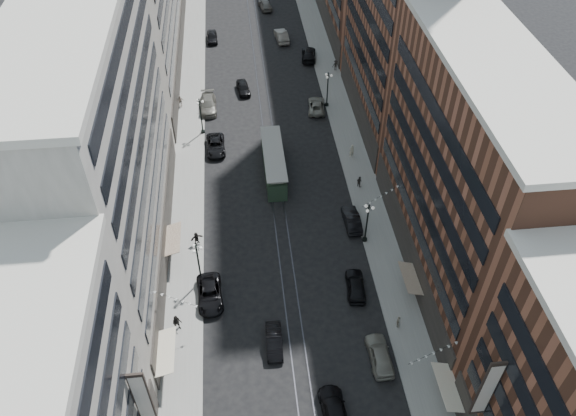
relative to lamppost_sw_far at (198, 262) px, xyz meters
name	(u,v)px	position (x,y,z in m)	size (l,w,h in m)	color
ground	(265,110)	(9.20, 32.00, -3.10)	(220.00, 220.00, 0.00)	black
sidewalk_west	(192,79)	(-1.80, 42.00, -3.02)	(4.00, 180.00, 0.15)	gray
sidewalk_east	(328,72)	(20.20, 42.00, -3.02)	(4.00, 180.00, 0.15)	gray
rail_west	(257,76)	(8.50, 42.00, -3.09)	(0.12, 180.00, 0.02)	#2D2D33
rail_east	(265,75)	(9.90, 42.00, -3.09)	(0.12, 180.00, 0.02)	#2D2D33
building_west_mid	(104,153)	(-7.80, 5.00, 10.90)	(8.00, 36.00, 28.00)	#AAA397
building_east_mid	(465,179)	(26.20, 0.00, 8.90)	(8.00, 30.00, 24.00)	brown
lamppost_sw_far	(198,262)	(0.00, 0.00, 0.00)	(1.03, 1.14, 5.52)	black
lamppost_sw_mid	(201,115)	(0.00, 27.00, 0.00)	(1.03, 1.14, 5.52)	black
lamppost_se_far	(367,222)	(18.40, 4.00, 0.00)	(1.03, 1.14, 5.52)	black
lamppost_se_mid	(328,88)	(18.40, 32.00, 0.00)	(1.03, 1.14, 5.52)	black
streetcar	(274,163)	(9.20, 17.35, -1.61)	(2.57, 11.62, 3.22)	#273E2A
car_2	(210,294)	(0.93, -2.38, -2.34)	(2.52, 5.47, 1.52)	black
car_4	(380,355)	(16.65, -11.21, -2.26)	(1.98, 4.91, 1.67)	gray
car_5	(274,341)	(7.00, -8.64, -2.38)	(1.51, 4.34, 1.43)	black
car_6	(334,411)	(11.54, -16.16, -2.33)	(2.14, 5.25, 1.52)	black
pedestrian_2	(177,323)	(-2.21, -5.86, -1.98)	(0.94, 0.51, 1.93)	black
pedestrian_4	(398,321)	(19.26, -7.80, -2.19)	(0.89, 0.41, 1.52)	#A9A18C
car_7	(216,146)	(1.78, 22.89, -2.35)	(2.47, 5.36, 1.49)	black
car_8	(208,104)	(0.80, 33.05, -2.24)	(2.39, 5.88, 1.71)	#626057
car_9	(212,37)	(1.47, 54.94, -2.33)	(1.81, 4.51, 1.54)	black
car_10	(352,219)	(17.41, 6.85, -2.31)	(1.67, 4.78, 1.58)	black
car_11	(316,106)	(16.74, 31.26, -2.38)	(2.37, 5.14, 1.43)	gray
car_12	(309,54)	(17.60, 46.76, -2.28)	(2.29, 5.64, 1.64)	black
car_13	(243,88)	(6.17, 37.32, -2.34)	(1.79, 4.45, 1.52)	black
car_14	(282,36)	(13.70, 53.82, -2.20)	(1.90, 5.44, 1.79)	slate
pedestrian_5	(196,238)	(-0.53, 5.59, -2.16)	(1.45, 0.42, 1.57)	black
pedestrian_6	(180,101)	(-3.30, 34.09, -2.05)	(1.04, 0.48, 1.78)	#B6A697
pedestrian_7	(359,181)	(19.59, 13.37, -2.20)	(0.73, 0.40, 1.49)	black
pedestrian_8	(352,151)	(19.74, 19.38, -1.98)	(0.71, 0.46, 1.93)	beige
pedestrian_9	(336,65)	(21.45, 42.25, -2.06)	(1.14, 0.47, 1.77)	black
car_extra_0	(265,5)	(11.81, 67.26, -2.23)	(2.05, 5.10, 1.74)	#615E56
car_extra_1	(356,285)	(16.00, -2.82, -2.31)	(1.87, 4.64, 1.58)	black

